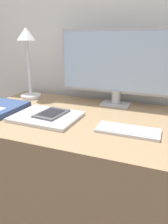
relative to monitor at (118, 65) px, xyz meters
The scene contains 8 objects.
wall_back 0.28m from the monitor, 113.49° to the left, with size 3.60×0.05×2.40m.
desk 0.66m from the monitor, 105.03° to the right, with size 1.25×0.68×0.75m.
monitor is the anchor object (origin of this frame).
keyboard 0.43m from the monitor, 68.69° to the right, with size 0.26×0.11×0.01m.
laptop 0.48m from the monitor, 128.21° to the right, with size 0.31×0.25×0.02m.
ereader 0.45m from the monitor, 127.71° to the right, with size 0.13×0.18×0.01m.
desk_lamp 0.55m from the monitor, behind, with size 0.13×0.13×0.43m.
notebook 0.67m from the monitor, 149.47° to the right, with size 0.21×0.28×0.03m.
Camera 1 is at (0.33, -0.76, 1.13)m, focal length 35.00 mm.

